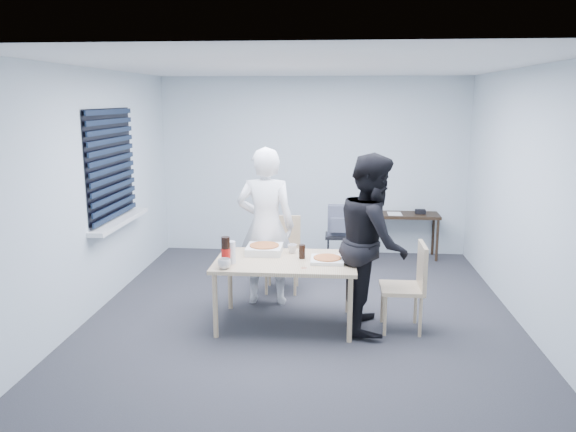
# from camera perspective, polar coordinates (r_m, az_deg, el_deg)

# --- Properties ---
(room) EXTENTS (5.00, 5.00, 5.00)m
(room) POSITION_cam_1_polar(r_m,az_deg,el_deg) (6.72, -17.26, 4.13)
(room) COLOR #2F2E33
(room) RESTS_ON ground
(dining_table) EXTENTS (1.41, 0.89, 0.69)m
(dining_table) POSITION_cam_1_polar(r_m,az_deg,el_deg) (5.69, -0.26, -5.06)
(dining_table) COLOR beige
(dining_table) RESTS_ON ground
(chair_far) EXTENTS (0.42, 0.42, 0.89)m
(chair_far) POSITION_cam_1_polar(r_m,az_deg,el_deg) (6.80, -0.56, -3.23)
(chair_far) COLOR beige
(chair_far) RESTS_ON ground
(chair_right) EXTENTS (0.42, 0.42, 0.89)m
(chair_right) POSITION_cam_1_polar(r_m,az_deg,el_deg) (5.72, 12.37, -6.45)
(chair_right) COLOR beige
(chair_right) RESTS_ON ground
(person_white) EXTENTS (0.65, 0.42, 1.77)m
(person_white) POSITION_cam_1_polar(r_m,az_deg,el_deg) (6.25, -2.27, -1.06)
(person_white) COLOR white
(person_white) RESTS_ON ground
(person_black) EXTENTS (0.47, 0.86, 1.77)m
(person_black) POSITION_cam_1_polar(r_m,az_deg,el_deg) (5.62, 8.58, -2.66)
(person_black) COLOR black
(person_black) RESTS_ON ground
(side_table) EXTENTS (0.98, 0.43, 0.65)m
(side_table) POSITION_cam_1_polar(r_m,az_deg,el_deg) (8.30, 11.77, -0.29)
(side_table) COLOR black
(side_table) RESTS_ON ground
(stool) EXTENTS (0.35, 0.35, 0.48)m
(stool) POSITION_cam_1_polar(r_m,az_deg,el_deg) (7.64, 5.10, -2.69)
(stool) COLOR black
(stool) RESTS_ON ground
(backpack) EXTENTS (0.29, 0.21, 0.40)m
(backpack) POSITION_cam_1_polar(r_m,az_deg,el_deg) (7.55, 5.15, -0.46)
(backpack) COLOR slate
(backpack) RESTS_ON stool
(pizza_box_a) EXTENTS (0.36, 0.36, 0.09)m
(pizza_box_a) POSITION_cam_1_polar(r_m,az_deg,el_deg) (5.91, -2.41, -3.37)
(pizza_box_a) COLOR white
(pizza_box_a) RESTS_ON dining_table
(pizza_box_b) EXTENTS (0.32, 0.32, 0.05)m
(pizza_box_b) POSITION_cam_1_polar(r_m,az_deg,el_deg) (5.62, 4.01, -4.43)
(pizza_box_b) COLOR white
(pizza_box_b) RESTS_ON dining_table
(mug_a) EXTENTS (0.17, 0.17, 0.10)m
(mug_a) POSITION_cam_1_polar(r_m,az_deg,el_deg) (5.40, -6.48, -4.84)
(mug_a) COLOR silver
(mug_a) RESTS_ON dining_table
(mug_b) EXTENTS (0.10, 0.10, 0.09)m
(mug_b) POSITION_cam_1_polar(r_m,az_deg,el_deg) (5.91, 0.43, -3.34)
(mug_b) COLOR silver
(mug_b) RESTS_ON dining_table
(cola_glass) EXTENTS (0.08, 0.08, 0.14)m
(cola_glass) POSITION_cam_1_polar(r_m,az_deg,el_deg) (5.70, 1.44, -3.63)
(cola_glass) COLOR black
(cola_glass) RESTS_ON dining_table
(soda_bottle) EXTENTS (0.09, 0.09, 0.28)m
(soda_bottle) POSITION_cam_1_polar(r_m,az_deg,el_deg) (5.48, -6.34, -3.63)
(soda_bottle) COLOR black
(soda_bottle) RESTS_ON dining_table
(plastic_cups) EXTENTS (0.12, 0.12, 0.22)m
(plastic_cups) POSITION_cam_1_polar(r_m,az_deg,el_deg) (5.56, -5.82, -3.69)
(plastic_cups) COLOR silver
(plastic_cups) RESTS_ON dining_table
(rubber_band) EXTENTS (0.06, 0.06, 0.00)m
(rubber_band) POSITION_cam_1_polar(r_m,az_deg,el_deg) (5.40, 1.63, -5.29)
(rubber_band) COLOR red
(rubber_band) RESTS_ON dining_table
(papers) EXTENTS (0.26, 0.31, 0.00)m
(papers) POSITION_cam_1_polar(r_m,az_deg,el_deg) (8.24, 10.78, 0.23)
(papers) COLOR white
(papers) RESTS_ON side_table
(black_box) EXTENTS (0.17, 0.15, 0.06)m
(black_box) POSITION_cam_1_polar(r_m,az_deg,el_deg) (8.32, 13.30, 0.43)
(black_box) COLOR black
(black_box) RESTS_ON side_table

